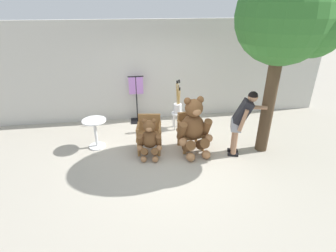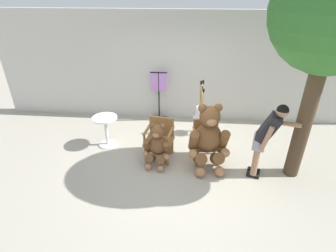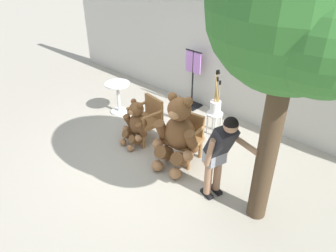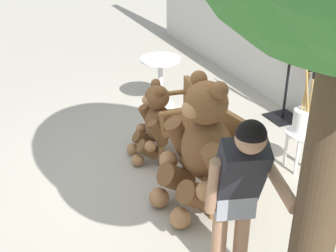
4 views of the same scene
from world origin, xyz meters
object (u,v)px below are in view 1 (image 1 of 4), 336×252
object	(u,v)px
wooden_chair_right	(190,130)
white_stool	(177,116)
teddy_bear_large	(194,127)
person_visitor	(242,118)
brush_bucket	(178,106)
teddy_bear_small	(150,139)
round_side_table	(95,130)
clothing_display_stand	(137,98)
patio_tree	(289,20)
wooden_chair_left	(149,133)

from	to	relation	value
wooden_chair_right	white_stool	bearing A→B (deg)	96.06
wooden_chair_right	teddy_bear_large	xyz separation A→B (m)	(0.02, -0.25, 0.20)
person_visitor	white_stool	xyz separation A→B (m)	(-1.14, 1.56, -0.56)
wooden_chair_right	brush_bucket	distance (m)	1.08
teddy_bear_small	round_side_table	size ratio (longest dim) A/B	1.29
teddy_bear_large	white_stool	bearing A→B (deg)	95.70
teddy_bear_large	teddy_bear_small	xyz separation A→B (m)	(-1.01, -0.04, -0.21)
person_visitor	clothing_display_stand	bearing A→B (deg)	135.54
round_side_table	wooden_chair_right	bearing A→B (deg)	-8.30
teddy_bear_large	white_stool	distance (m)	1.35
wooden_chair_right	teddy_bear_large	bearing A→B (deg)	-85.80
wooden_chair_right	round_side_table	world-z (taller)	wooden_chair_right
white_stool	teddy_bear_large	bearing A→B (deg)	-84.30
patio_tree	clothing_display_stand	world-z (taller)	patio_tree
teddy_bear_small	person_visitor	world-z (taller)	person_visitor
brush_bucket	patio_tree	xyz separation A→B (m)	(1.87, -1.48, 2.26)
wooden_chair_right	brush_bucket	bearing A→B (deg)	95.97
wooden_chair_right	patio_tree	xyz separation A→B (m)	(1.76, -0.42, 2.45)
wooden_chair_right	person_visitor	size ratio (longest dim) A/B	0.56
round_side_table	patio_tree	xyz separation A→B (m)	(4.00, -0.75, 2.46)
teddy_bear_large	brush_bucket	distance (m)	1.32
wooden_chair_left	patio_tree	size ratio (longest dim) A/B	0.22
person_visitor	white_stool	world-z (taller)	person_visitor
teddy_bear_small	patio_tree	distance (m)	3.69
wooden_chair_left	clothing_display_stand	distance (m)	1.71
clothing_display_stand	wooden_chair_left	bearing A→B (deg)	-82.84
brush_bucket	round_side_table	distance (m)	2.26
patio_tree	clothing_display_stand	bearing A→B (deg)	144.55
white_stool	round_side_table	size ratio (longest dim) A/B	0.64
white_stool	patio_tree	distance (m)	3.49
patio_tree	person_visitor	bearing A→B (deg)	-173.85
wooden_chair_left	brush_bucket	xyz separation A→B (m)	(0.87, 1.06, 0.19)
teddy_bear_large	person_visitor	xyz separation A→B (m)	(1.01, -0.24, 0.25)
white_stool	brush_bucket	size ratio (longest dim) A/B	0.49
wooden_chair_right	teddy_bear_large	world-z (taller)	teddy_bear_large
white_stool	patio_tree	size ratio (longest dim) A/B	0.12
brush_bucket	white_stool	bearing A→B (deg)	148.20
teddy_bear_large	teddy_bear_small	distance (m)	1.03
brush_bucket	wooden_chair_right	bearing A→B (deg)	-84.03
brush_bucket	round_side_table	world-z (taller)	brush_bucket
teddy_bear_large	clothing_display_stand	bearing A→B (deg)	122.01
wooden_chair_right	teddy_bear_large	distance (m)	0.32
teddy_bear_small	round_side_table	world-z (taller)	teddy_bear_small
wooden_chair_right	clothing_display_stand	size ratio (longest dim) A/B	0.63
wooden_chair_left	white_stool	size ratio (longest dim) A/B	1.87
teddy_bear_small	teddy_bear_large	bearing A→B (deg)	2.11
wooden_chair_right	brush_bucket	xyz separation A→B (m)	(-0.11, 1.06, 0.19)
white_stool	round_side_table	bearing A→B (deg)	-161.04
brush_bucket	wooden_chair_left	bearing A→B (deg)	-129.38
teddy_bear_small	clothing_display_stand	size ratio (longest dim) A/B	0.68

